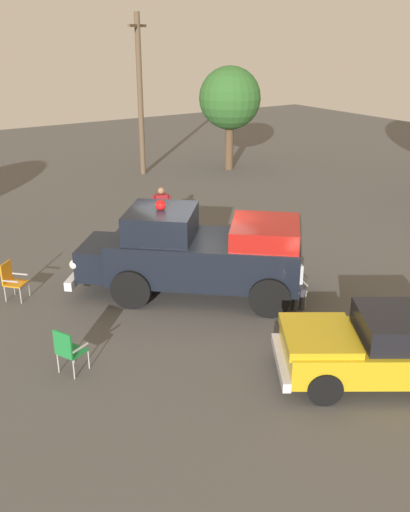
{
  "coord_description": "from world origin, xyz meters",
  "views": [
    {
      "loc": [
        -7.43,
        -12.09,
        6.61
      ],
      "look_at": [
        -0.03,
        -0.58,
        1.11
      ],
      "focal_mm": 39.44,
      "sensor_mm": 36.0,
      "label": 1
    }
  ],
  "objects_px": {
    "spectator_standing": "(162,208)",
    "oak_tree_distant": "(230,99)",
    "lawn_chair_by_car": "(11,278)",
    "spectator_seated": "(295,281)",
    "classic_hot_rod": "(388,346)",
    "vintage_fire_truck": "(196,252)",
    "lawn_chair_near_truck": "(293,282)",
    "utility_pole": "(140,93)",
    "lawn_chair_spare": "(68,349)"
  },
  "relations": [
    {
      "from": "spectator_standing",
      "to": "oak_tree_distant",
      "type": "bearing_deg",
      "value": 41.98
    },
    {
      "from": "lawn_chair_by_car",
      "to": "spectator_seated",
      "type": "xyz_separation_m",
      "value": [
        5.99,
        -4.32,
        0.11
      ]
    },
    {
      "from": "classic_hot_rod",
      "to": "lawn_chair_by_car",
      "type": "relative_size",
      "value": 4.58
    },
    {
      "from": "vintage_fire_truck",
      "to": "spectator_standing",
      "type": "relative_size",
      "value": 3.54
    },
    {
      "from": "vintage_fire_truck",
      "to": "lawn_chair_near_truck",
      "type": "xyz_separation_m",
      "value": [
        1.8,
        -1.84,
        -0.61
      ]
    },
    {
      "from": "oak_tree_distant",
      "to": "utility_pole",
      "type": "height_order",
      "value": "utility_pole"
    },
    {
      "from": "utility_pole",
      "to": "spectator_seated",
      "type": "bearing_deg",
      "value": -102.29
    },
    {
      "from": "lawn_chair_spare",
      "to": "spectator_seated",
      "type": "height_order",
      "value": "spectator_seated"
    },
    {
      "from": "lawn_chair_near_truck",
      "to": "lawn_chair_by_car",
      "type": "distance_m",
      "value": 7.35
    },
    {
      "from": "spectator_standing",
      "to": "utility_pole",
      "type": "height_order",
      "value": "utility_pole"
    },
    {
      "from": "spectator_seated",
      "to": "utility_pole",
      "type": "distance_m",
      "value": 15.68
    },
    {
      "from": "classic_hot_rod",
      "to": "utility_pole",
      "type": "bearing_deg",
      "value": 78.12
    },
    {
      "from": "vintage_fire_truck",
      "to": "classic_hot_rod",
      "type": "relative_size",
      "value": 1.27
    },
    {
      "from": "lawn_chair_by_car",
      "to": "lawn_chair_spare",
      "type": "xyz_separation_m",
      "value": [
        0.02,
        -4.17,
        0.0
      ]
    },
    {
      "from": "classic_hot_rod",
      "to": "spectator_seated",
      "type": "height_order",
      "value": "classic_hot_rod"
    },
    {
      "from": "lawn_chair_near_truck",
      "to": "utility_pole",
      "type": "height_order",
      "value": "utility_pole"
    },
    {
      "from": "spectator_standing",
      "to": "vintage_fire_truck",
      "type": "bearing_deg",
      "value": -107.95
    },
    {
      "from": "classic_hot_rod",
      "to": "lawn_chair_near_truck",
      "type": "height_order",
      "value": "classic_hot_rod"
    },
    {
      "from": "vintage_fire_truck",
      "to": "oak_tree_distant",
      "type": "relative_size",
      "value": 1.17
    },
    {
      "from": "vintage_fire_truck",
      "to": "oak_tree_distant",
      "type": "distance_m",
      "value": 14.94
    },
    {
      "from": "lawn_chair_spare",
      "to": "spectator_seated",
      "type": "xyz_separation_m",
      "value": [
        5.97,
        -0.15,
        0.11
      ]
    },
    {
      "from": "utility_pole",
      "to": "lawn_chair_spare",
      "type": "bearing_deg",
      "value": -121.89
    },
    {
      "from": "lawn_chair_near_truck",
      "to": "spectator_standing",
      "type": "relative_size",
      "value": 0.61
    },
    {
      "from": "lawn_chair_spare",
      "to": "oak_tree_distant",
      "type": "height_order",
      "value": "oak_tree_distant"
    },
    {
      "from": "lawn_chair_near_truck",
      "to": "spectator_standing",
      "type": "height_order",
      "value": "spectator_standing"
    },
    {
      "from": "lawn_chair_spare",
      "to": "oak_tree_distant",
      "type": "relative_size",
      "value": 0.2
    },
    {
      "from": "utility_pole",
      "to": "classic_hot_rod",
      "type": "bearing_deg",
      "value": -101.88
    },
    {
      "from": "spectator_seated",
      "to": "oak_tree_distant",
      "type": "relative_size",
      "value": 0.25
    },
    {
      "from": "lawn_chair_by_car",
      "to": "oak_tree_distant",
      "type": "bearing_deg",
      "value": 34.48
    },
    {
      "from": "oak_tree_distant",
      "to": "vintage_fire_truck",
      "type": "bearing_deg",
      "value": -128.4
    },
    {
      "from": "oak_tree_distant",
      "to": "utility_pole",
      "type": "bearing_deg",
      "value": 160.43
    },
    {
      "from": "lawn_chair_spare",
      "to": "oak_tree_distant",
      "type": "distance_m",
      "value": 19.15
    },
    {
      "from": "lawn_chair_near_truck",
      "to": "lawn_chair_spare",
      "type": "distance_m",
      "value": 6.02
    },
    {
      "from": "vintage_fire_truck",
      "to": "spectator_seated",
      "type": "bearing_deg",
      "value": -48.2
    },
    {
      "from": "vintage_fire_truck",
      "to": "oak_tree_distant",
      "type": "xyz_separation_m",
      "value": [
        9.17,
        11.57,
        2.31
      ]
    },
    {
      "from": "lawn_chair_by_car",
      "to": "spectator_standing",
      "type": "height_order",
      "value": "spectator_standing"
    },
    {
      "from": "classic_hot_rod",
      "to": "lawn_chair_by_car",
      "type": "bearing_deg",
      "value": 124.52
    },
    {
      "from": "vintage_fire_truck",
      "to": "oak_tree_distant",
      "type": "height_order",
      "value": "oak_tree_distant"
    },
    {
      "from": "lawn_chair_by_car",
      "to": "lawn_chair_near_truck",
      "type": "bearing_deg",
      "value": -34.8
    },
    {
      "from": "utility_pole",
      "to": "oak_tree_distant",
      "type": "bearing_deg",
      "value": -19.57
    },
    {
      "from": "spectator_standing",
      "to": "lawn_chair_spare",
      "type": "bearing_deg",
      "value": -131.45
    },
    {
      "from": "lawn_chair_near_truck",
      "to": "classic_hot_rod",
      "type": "bearing_deg",
      "value": -100.43
    },
    {
      "from": "lawn_chair_spare",
      "to": "spectator_seated",
      "type": "relative_size",
      "value": 0.79
    },
    {
      "from": "lawn_chair_spare",
      "to": "utility_pole",
      "type": "height_order",
      "value": "utility_pole"
    },
    {
      "from": "lawn_chair_near_truck",
      "to": "oak_tree_distant",
      "type": "xyz_separation_m",
      "value": [
        7.37,
        13.4,
        2.91
      ]
    },
    {
      "from": "vintage_fire_truck",
      "to": "spectator_standing",
      "type": "distance_m",
      "value": 4.93
    },
    {
      "from": "lawn_chair_near_truck",
      "to": "utility_pole",
      "type": "xyz_separation_m",
      "value": [
        3.22,
        14.88,
        3.26
      ]
    },
    {
      "from": "lawn_chair_by_car",
      "to": "oak_tree_distant",
      "type": "height_order",
      "value": "oak_tree_distant"
    },
    {
      "from": "classic_hot_rod",
      "to": "spectator_seated",
      "type": "relative_size",
      "value": 3.62
    },
    {
      "from": "lawn_chair_by_car",
      "to": "lawn_chair_spare",
      "type": "bearing_deg",
      "value": -89.73
    }
  ]
}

